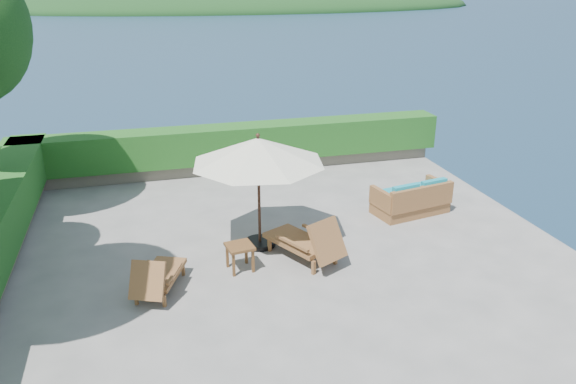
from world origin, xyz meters
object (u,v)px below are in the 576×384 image
object	(u,v)px
patio_umbrella	(258,152)
wicker_loveseat	(412,200)
side_table	(240,250)
lounge_left	(157,276)
lounge_right	(307,241)

from	to	relation	value
patio_umbrella	wicker_loveseat	bearing A→B (deg)	10.47
side_table	patio_umbrella	bearing A→B (deg)	57.44
patio_umbrella	lounge_left	bearing A→B (deg)	-147.24
lounge_right	side_table	xyz separation A→B (m)	(-1.39, -0.03, 0.01)
side_table	lounge_left	bearing A→B (deg)	-163.43
lounge_left	wicker_loveseat	distance (m)	6.48
lounge_left	lounge_right	xyz separation A→B (m)	(2.99, 0.51, 0.07)
lounge_left	side_table	size ratio (longest dim) A/B	2.77
patio_umbrella	lounge_right	world-z (taller)	patio_umbrella
lounge_left	wicker_loveseat	size ratio (longest dim) A/B	0.82
patio_umbrella	lounge_left	xyz separation A→B (m)	(-2.20, -1.42, -1.74)
lounge_left	side_table	distance (m)	1.67
lounge_right	wicker_loveseat	world-z (taller)	lounge_right
patio_umbrella	wicker_loveseat	distance (m)	4.35
lounge_left	patio_umbrella	bearing A→B (deg)	54.97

